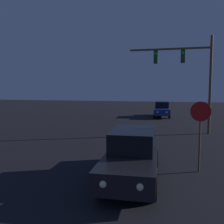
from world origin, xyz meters
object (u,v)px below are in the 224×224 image
traffic_signal_mast (189,69)px  stop_sign (200,123)px  car_near (132,154)px  car_far (162,109)px

traffic_signal_mast → stop_sign: bearing=-89.7°
car_near → stop_sign: 2.76m
car_far → traffic_signal_mast: bearing=99.6°
traffic_signal_mast → car_far: bearing=103.1°
car_far → car_near: bearing=86.6°
car_far → traffic_signal_mast: 10.53m
traffic_signal_mast → stop_sign: traffic_signal_mast is taller
car_near → traffic_signal_mast: 10.53m
car_near → stop_sign: bearing=-154.2°
car_near → car_far: bearing=-93.2°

